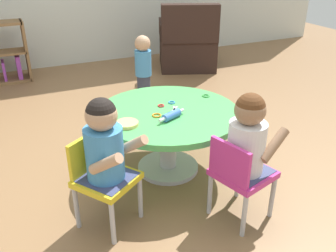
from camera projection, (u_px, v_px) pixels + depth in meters
name	position (u px, v px, depth m)	size (l,w,h in m)	color
ground_plane	(168.00, 168.00, 2.71)	(10.00, 10.00, 0.00)	olive
craft_table	(168.00, 124.00, 2.54)	(0.98, 0.98, 0.47)	silver
child_chair_left	(102.00, 177.00, 2.07)	(0.42, 0.42, 0.54)	#B7B7BC
seated_child_left	(105.00, 143.00, 1.95)	(0.42, 0.44, 0.51)	#3F4772
child_chair_right	(239.00, 174.00, 2.10)	(0.37, 0.37, 0.54)	#B7B7BC
seated_child_right	(248.00, 137.00, 2.02)	(0.41, 0.35, 0.51)	#3F4772
armchair_dark	(187.00, 45.00, 4.79)	(0.91, 0.92, 0.85)	black
toddler_standing	(143.00, 66.00, 3.78)	(0.17, 0.17, 0.67)	#33384C
rolling_pin	(172.00, 115.00, 2.37)	(0.22, 0.11, 0.05)	#3F72CC
craft_scissors	(173.00, 112.00, 2.48)	(0.12, 0.14, 0.01)	silver
playdough_blob_0	(127.00, 124.00, 2.30)	(0.14, 0.14, 0.02)	#F2CC72
cookie_cutter_0	(172.00, 102.00, 2.62)	(0.05, 0.05, 0.01)	#3F99D8
cookie_cutter_1	(206.00, 96.00, 2.74)	(0.06, 0.06, 0.01)	#4CB259
cookie_cutter_2	(161.00, 106.00, 2.57)	(0.05, 0.05, 0.01)	red
cookie_cutter_3	(157.00, 115.00, 2.42)	(0.06, 0.06, 0.01)	orange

